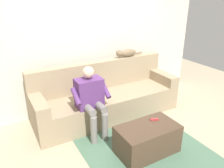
{
  "coord_description": "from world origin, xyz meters",
  "views": [
    {
      "loc": [
        1.65,
        2.99,
        2.06
      ],
      "look_at": [
        0.0,
        0.06,
        0.67
      ],
      "focal_mm": 35.46,
      "sensor_mm": 36.0,
      "label": 1
    }
  ],
  "objects_px": {
    "couch": "(106,98)",
    "cat_on_backrest": "(126,53)",
    "coffee_table": "(147,139)",
    "person_solo_seated": "(91,97)",
    "remote_red": "(154,119)"
  },
  "relations": [
    {
      "from": "couch",
      "to": "cat_on_backrest",
      "type": "xyz_separation_m",
      "value": [
        -0.57,
        -0.25,
        0.69
      ]
    },
    {
      "from": "couch",
      "to": "remote_red",
      "type": "relative_size",
      "value": 21.94
    },
    {
      "from": "person_solo_seated",
      "to": "remote_red",
      "type": "xyz_separation_m",
      "value": [
        -0.64,
        0.72,
        -0.19
      ]
    },
    {
      "from": "couch",
      "to": "coffee_table",
      "type": "bearing_deg",
      "value": 90.0
    },
    {
      "from": "couch",
      "to": "coffee_table",
      "type": "relative_size",
      "value": 3.07
    },
    {
      "from": "cat_on_backrest",
      "to": "person_solo_seated",
      "type": "bearing_deg",
      "value": 31.88
    },
    {
      "from": "coffee_table",
      "to": "remote_red",
      "type": "bearing_deg",
      "value": -154.36
    },
    {
      "from": "couch",
      "to": "coffee_table",
      "type": "xyz_separation_m",
      "value": [
        0.0,
        1.19,
        -0.12
      ]
    },
    {
      "from": "person_solo_seated",
      "to": "cat_on_backrest",
      "type": "height_order",
      "value": "cat_on_backrest"
    },
    {
      "from": "remote_red",
      "to": "coffee_table",
      "type": "bearing_deg",
      "value": -131.43
    },
    {
      "from": "coffee_table",
      "to": "cat_on_backrest",
      "type": "xyz_separation_m",
      "value": [
        -0.57,
        -1.44,
        0.81
      ]
    },
    {
      "from": "person_solo_seated",
      "to": "remote_red",
      "type": "relative_size",
      "value": 9.2
    },
    {
      "from": "cat_on_backrest",
      "to": "couch",
      "type": "bearing_deg",
      "value": 23.97
    },
    {
      "from": "couch",
      "to": "cat_on_backrest",
      "type": "height_order",
      "value": "cat_on_backrest"
    },
    {
      "from": "couch",
      "to": "person_solo_seated",
      "type": "xyz_separation_m",
      "value": [
        0.46,
        0.39,
        0.29
      ]
    }
  ]
}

